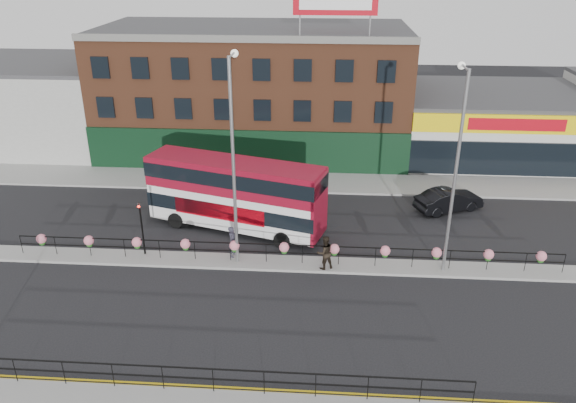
# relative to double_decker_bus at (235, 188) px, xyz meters

# --- Properties ---
(ground) EXTENTS (120.00, 120.00, 0.00)m
(ground) POSITION_rel_double_decker_bus_xyz_m (3.28, -4.17, -2.75)
(ground) COLOR black
(ground) RESTS_ON ground
(north_pavement) EXTENTS (60.00, 4.00, 0.15)m
(north_pavement) POSITION_rel_double_decker_bus_xyz_m (3.28, 7.83, -2.67)
(north_pavement) COLOR gray
(north_pavement) RESTS_ON ground
(median) EXTENTS (60.00, 1.60, 0.15)m
(median) POSITION_rel_double_decker_bus_xyz_m (3.28, -4.17, -2.67)
(median) COLOR gray
(median) RESTS_ON ground
(yellow_line_inner) EXTENTS (60.00, 0.10, 0.01)m
(yellow_line_inner) POSITION_rel_double_decker_bus_xyz_m (3.28, -13.87, -2.74)
(yellow_line_inner) COLOR gold
(yellow_line_inner) RESTS_ON ground
(yellow_line_outer) EXTENTS (60.00, 0.10, 0.01)m
(yellow_line_outer) POSITION_rel_double_decker_bus_xyz_m (3.28, -14.05, -2.74)
(yellow_line_outer) COLOR gold
(yellow_line_outer) RESTS_ON ground
(brick_building) EXTENTS (25.00, 12.21, 10.30)m
(brick_building) POSITION_rel_double_decker_bus_xyz_m (-0.72, 15.79, 2.38)
(brick_building) COLOR brown
(brick_building) RESTS_ON ground
(supermarket) EXTENTS (15.00, 12.25, 5.30)m
(supermarket) POSITION_rel_double_decker_bus_xyz_m (19.28, 15.74, -0.10)
(supermarket) COLOR silver
(supermarket) RESTS_ON ground
(warehouse_west) EXTENTS (15.50, 12.00, 7.30)m
(warehouse_west) POSITION_rel_double_decker_bus_xyz_m (-20.97, 15.83, 0.90)
(warehouse_west) COLOR #A7A7A2
(warehouse_west) RESTS_ON ground
(median_railing) EXTENTS (30.04, 0.56, 1.23)m
(median_railing) POSITION_rel_double_decker_bus_xyz_m (3.28, -4.17, -1.70)
(median_railing) COLOR black
(median_railing) RESTS_ON median
(south_railing) EXTENTS (20.04, 0.05, 1.12)m
(south_railing) POSITION_rel_double_decker_bus_xyz_m (1.28, -14.27, -1.79)
(south_railing) COLOR black
(south_railing) RESTS_ON south_pavement
(double_decker_bus) EXTENTS (11.33, 5.76, 4.47)m
(double_decker_bus) POSITION_rel_double_decker_bus_xyz_m (0.00, 0.00, 0.00)
(double_decker_bus) COLOR white
(double_decker_bus) RESTS_ON ground
(car) EXTENTS (5.03, 5.76, 1.50)m
(car) POSITION_rel_double_decker_bus_xyz_m (13.69, 3.69, -2.00)
(car) COLOR black
(car) RESTS_ON ground
(pedestrian_a) EXTENTS (0.80, 0.64, 1.83)m
(pedestrian_a) POSITION_rel_double_decker_bus_xyz_m (0.34, -3.65, -1.68)
(pedestrian_a) COLOR #2F2D3B
(pedestrian_a) RESTS_ON median
(pedestrian_b) EXTENTS (1.50, 1.46, 1.93)m
(pedestrian_b) POSITION_rel_double_decker_bus_xyz_m (5.51, -4.63, -1.64)
(pedestrian_b) COLOR black
(pedestrian_b) RESTS_ON median
(lamp_column_west) EXTENTS (0.40, 1.98, 11.28)m
(lamp_column_west) POSITION_rel_double_decker_bus_xyz_m (0.68, -3.92, 4.08)
(lamp_column_west) COLOR gray
(lamp_column_west) RESTS_ON median
(lamp_column_east) EXTENTS (0.39, 1.90, 10.85)m
(lamp_column_east) POSITION_rel_double_decker_bus_xyz_m (11.94, -4.06, 3.83)
(lamp_column_east) COLOR gray
(lamp_column_east) RESTS_ON median
(traffic_light_median) EXTENTS (0.15, 0.28, 3.65)m
(traffic_light_median) POSITION_rel_double_decker_bus_xyz_m (-4.72, -3.77, -0.28)
(traffic_light_median) COLOR black
(traffic_light_median) RESTS_ON median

